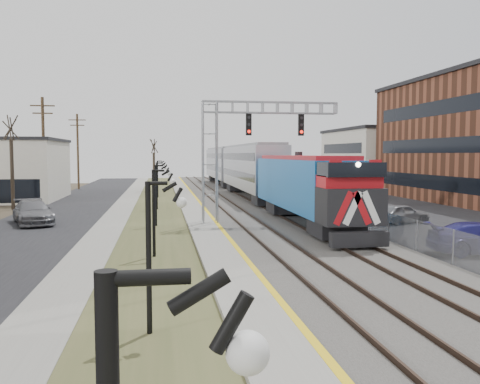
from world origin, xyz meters
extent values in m
cube|color=black|center=(-11.50, 35.00, 0.02)|extent=(7.00, 120.00, 0.04)
cube|color=gray|center=(-7.00, 35.00, 0.04)|extent=(2.00, 120.00, 0.08)
cube|color=#434927|center=(-4.00, 35.00, 0.03)|extent=(4.00, 120.00, 0.06)
cube|color=gray|center=(-1.00, 35.00, 0.12)|extent=(2.00, 120.00, 0.24)
cube|color=#595651|center=(4.00, 35.00, 0.10)|extent=(8.00, 120.00, 0.20)
cube|color=black|center=(16.00, 35.00, 0.02)|extent=(16.00, 120.00, 0.04)
cube|color=gold|center=(-0.12, 35.00, 0.24)|extent=(0.24, 120.00, 0.01)
cube|color=#2D2119|center=(1.25, 35.00, 0.28)|extent=(0.08, 120.00, 0.15)
cube|color=#2D2119|center=(2.75, 35.00, 0.28)|extent=(0.08, 120.00, 0.15)
cube|color=#2D2119|center=(4.75, 35.00, 0.28)|extent=(0.08, 120.00, 0.15)
cube|color=#2D2119|center=(6.25, 35.00, 0.28)|extent=(0.08, 120.00, 0.15)
cube|color=#145AA3|center=(5.50, 26.09, 2.47)|extent=(3.00, 17.00, 4.25)
cube|color=black|center=(5.50, 17.39, 0.70)|extent=(2.80, 0.50, 0.70)
cube|color=#AAADB5|center=(5.50, 46.39, 3.01)|extent=(3.00, 22.00, 5.33)
cube|color=#AAADB5|center=(5.50, 69.19, 3.01)|extent=(3.00, 22.00, 5.33)
cube|color=gray|center=(-0.50, 28.00, 4.00)|extent=(1.00, 1.00, 8.00)
cube|color=gray|center=(3.50, 28.00, 7.75)|extent=(9.00, 0.80, 0.80)
cube|color=black|center=(2.00, 27.55, 6.60)|extent=(0.35, 0.25, 1.40)
cube|color=black|center=(5.50, 27.55, 6.60)|extent=(0.35, 0.25, 1.40)
cylinder|color=black|center=(-4.00, 8.00, 2.00)|extent=(0.14, 0.14, 4.00)
cylinder|color=black|center=(-4.00, 18.00, 2.00)|extent=(0.14, 0.14, 4.00)
cylinder|color=black|center=(-4.00, 28.00, 2.00)|extent=(0.14, 0.14, 4.00)
cylinder|color=black|center=(-4.00, 38.00, 2.00)|extent=(0.14, 0.14, 4.00)
cylinder|color=black|center=(-4.00, 50.00, 2.00)|extent=(0.14, 0.14, 4.00)
cylinder|color=#4C3823|center=(-14.50, 45.00, 5.00)|extent=(0.28, 0.28, 10.00)
cylinder|color=#4C3823|center=(-14.50, 65.00, 5.00)|extent=(0.28, 0.28, 10.00)
cube|color=gray|center=(8.20, 35.00, 0.80)|extent=(0.04, 120.00, 1.60)
cube|color=beige|center=(30.00, 65.00, 4.00)|extent=(16.00, 18.00, 8.00)
cylinder|color=#382D23|center=(-16.00, 40.00, 2.97)|extent=(0.30, 0.30, 5.95)
cylinder|color=#382D23|center=(-4.50, 60.00, 2.45)|extent=(0.30, 0.30, 4.90)
imported|color=gray|center=(12.34, 26.79, 0.66)|extent=(4.18, 2.57, 1.33)
imported|color=#0D4512|center=(13.27, 39.23, 0.82)|extent=(5.26, 2.92, 1.64)
imported|color=slate|center=(-12.14, 30.37, 0.78)|extent=(3.94, 5.83, 1.57)
camera|label=1|loc=(-3.67, -5.03, 4.69)|focal=38.00mm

